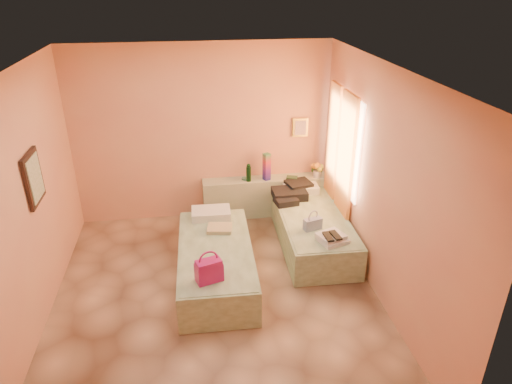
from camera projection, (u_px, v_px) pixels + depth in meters
ground at (217, 298)px, 5.71m from camera, size 4.50×4.50×0.00m
room_walls at (225, 147)px, 5.47m from camera, size 4.02×4.51×2.81m
headboard_ledge at (265, 196)px, 7.57m from camera, size 2.05×0.30×0.65m
bed_left at (216, 263)px, 5.97m from camera, size 0.96×2.02×0.50m
bed_right at (312, 230)px, 6.73m from camera, size 0.96×2.02×0.50m
water_bottle at (249, 173)px, 7.28m from camera, size 0.09×0.09×0.28m
rainbow_box at (267, 167)px, 7.30m from camera, size 0.13×0.13×0.45m
small_dish at (245, 179)px, 7.39m from camera, size 0.14×0.14×0.03m
green_book at (292, 178)px, 7.42m from camera, size 0.21×0.18×0.03m
flower_vase at (317, 169)px, 7.42m from camera, size 0.28×0.28×0.29m
magenta_handbag at (209, 270)px, 5.16m from camera, size 0.34×0.25×0.28m
khaki_garment at (220, 229)px, 6.22m from camera, size 0.37×0.31×0.06m
clothes_pile at (292, 192)px, 7.11m from camera, size 0.64×0.64×0.17m
blue_handbag at (313, 224)px, 6.23m from camera, size 0.27×0.17×0.16m
towel_stack at (333, 238)px, 5.95m from camera, size 0.42×0.39×0.10m
sandal_pair at (332, 236)px, 5.88m from camera, size 0.19×0.24×0.02m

